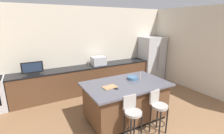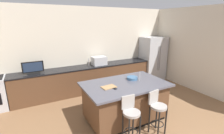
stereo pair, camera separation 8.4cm
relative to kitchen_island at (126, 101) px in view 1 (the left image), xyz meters
name	(u,v)px [view 1 (the left image)]	position (x,y,z in m)	size (l,w,h in m)	color
wall_back	(85,49)	(-0.15, 2.41, 0.94)	(7.04, 0.12, 2.85)	beige
wall_right	(204,51)	(3.17, 0.15, 0.94)	(0.12, 4.92, 2.85)	beige
counter_back	(87,79)	(-0.25, 2.03, -0.03)	(4.70, 0.62, 0.90)	brown
kitchen_island	(126,101)	(0.00, 0.00, 0.00)	(1.99, 1.23, 0.94)	black
refrigerator	(151,58)	(2.59, 1.98, 0.40)	(0.95, 0.74, 1.76)	#B7BABF
microwave	(99,61)	(0.20, 2.03, 0.56)	(0.48, 0.36, 0.29)	#B7BABF
tv_monitor	(32,69)	(-1.88, 1.98, 0.59)	(0.58, 0.16, 0.36)	black
sink_faucet_back	(88,62)	(-0.14, 2.13, 0.54)	(0.02, 0.02, 0.24)	#B2B2B7
sink_faucet_island	(140,76)	(0.41, 0.00, 0.57)	(0.02, 0.02, 0.22)	#B2B2B7
bar_stool_left	(132,116)	(-0.34, -0.74, 0.09)	(0.34, 0.35, 0.96)	gray
bar_stool_right	(158,109)	(0.31, -0.78, 0.09)	(0.34, 0.36, 0.95)	gray
fruit_bowl	(133,78)	(0.30, 0.15, 0.49)	(0.27, 0.27, 0.07)	#3F668C
cell_phone	(115,88)	(-0.38, -0.15, 0.46)	(0.07, 0.15, 0.01)	black
cutting_board	(110,87)	(-0.46, -0.04, 0.47)	(0.32, 0.21, 0.02)	#A87F51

